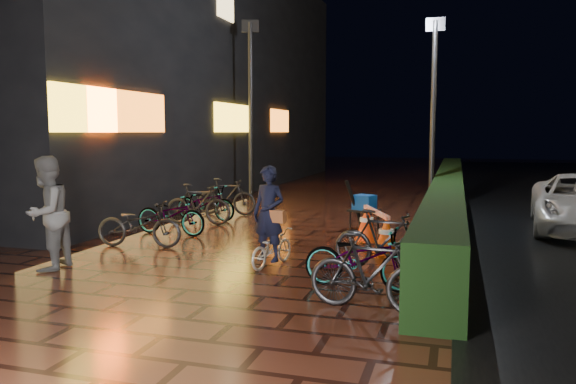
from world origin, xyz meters
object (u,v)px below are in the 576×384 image
(bystander_person, at_px, (47,213))
(cart_assembly, at_px, (363,204))
(traffic_barrier, at_px, (376,229))
(cyclist, at_px, (270,229))

(bystander_person, height_order, cart_assembly, bystander_person)
(bystander_person, xyz_separation_m, traffic_barrier, (4.69, 3.17, -0.54))
(bystander_person, bearing_deg, cart_assembly, 133.06)
(cart_assembly, bearing_deg, bystander_person, -129.73)
(bystander_person, bearing_deg, cyclist, 102.86)
(bystander_person, xyz_separation_m, cyclist, (3.27, 1.20, -0.29))
(bystander_person, height_order, cyclist, bystander_person)
(traffic_barrier, bearing_deg, cart_assembly, 106.09)
(cyclist, height_order, traffic_barrier, cyclist)
(cyclist, relative_size, traffic_barrier, 0.94)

